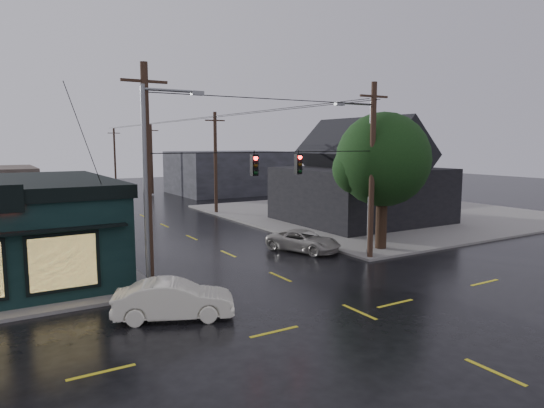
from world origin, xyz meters
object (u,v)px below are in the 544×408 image
corner_tree (383,160)px  utility_pole_nw (151,295)px  sedan_cream (174,300)px  suv_silver (304,241)px  utility_pole_ne (370,259)px

corner_tree → utility_pole_nw: corner_tree is taller
corner_tree → utility_pole_nw: bearing=-174.6°
utility_pole_nw → sedan_cream: (-0.12, -3.36, 0.75)m
sedan_cream → suv_silver: 13.08m
corner_tree → utility_pole_nw: (-15.21, -1.44, -5.70)m
corner_tree → utility_pole_nw: size_ratio=0.84×
corner_tree → utility_pole_ne: bearing=-147.0°
corner_tree → utility_pole_nw: 16.31m
utility_pole_ne → sedan_cream: size_ratio=2.22×
corner_tree → utility_pole_ne: size_ratio=0.84×
utility_pole_nw → sedan_cream: bearing=-92.0°
utility_pole_ne → suv_silver: utility_pole_ne is taller
utility_pole_ne → utility_pole_nw: bearing=180.0°
utility_pole_nw → utility_pole_ne: (13.00, 0.00, 0.00)m
utility_pole_nw → sedan_cream: size_ratio=2.22×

